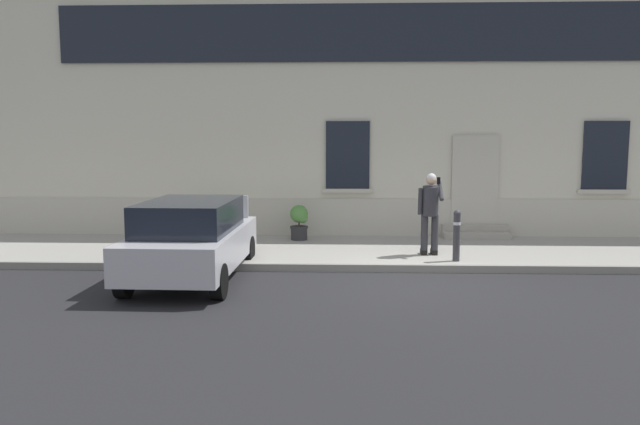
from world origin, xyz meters
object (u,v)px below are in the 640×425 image
object	(u,v)px
hatchback_car_silver	(192,238)
planter_terracotta	(210,220)
planter_charcoal	(299,221)
bollard_near_person	(457,234)
person_on_phone	(430,208)

from	to	relation	value
hatchback_car_silver	planter_terracotta	world-z (taller)	hatchback_car_silver
planter_charcoal	hatchback_car_silver	bearing A→B (deg)	-115.16
hatchback_car_silver	bollard_near_person	xyz separation A→B (m)	(5.10, 1.20, -0.08)
person_on_phone	planter_terracotta	bearing A→B (deg)	145.49
hatchback_car_silver	planter_terracotta	size ratio (longest dim) A/B	4.77
bollard_near_person	planter_terracotta	world-z (taller)	bollard_near_person
bollard_near_person	planter_terracotta	bearing A→B (deg)	153.94
hatchback_car_silver	planter_charcoal	distance (m)	4.09
planter_terracotta	planter_charcoal	size ratio (longest dim) A/B	1.00
person_on_phone	planter_charcoal	size ratio (longest dim) A/B	2.03
hatchback_car_silver	person_on_phone	size ratio (longest dim) A/B	2.34
person_on_phone	planter_terracotta	xyz separation A→B (m)	(-5.17, 2.13, -0.55)
planter_terracotta	planter_charcoal	bearing A→B (deg)	-6.42
person_on_phone	hatchback_car_silver	bearing A→B (deg)	-170.70
bollard_near_person	planter_charcoal	world-z (taller)	bollard_near_person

